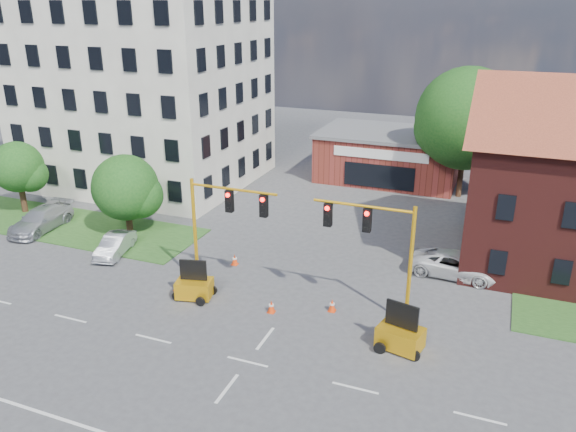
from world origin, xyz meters
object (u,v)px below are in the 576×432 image
object	(u,v)px
trailer_west	(194,287)
trailer_east	(400,335)
pickup_white	(457,265)
signal_mast_west	(220,222)
signal_mast_east	(378,246)

from	to	relation	value
trailer_west	trailer_east	size ratio (longest dim) A/B	0.94
trailer_east	pickup_white	xyz separation A→B (m)	(1.64, 8.60, 0.01)
trailer_west	pickup_white	bearing A→B (deg)	17.69
signal_mast_west	pickup_white	xyz separation A→B (m)	(12.16, 6.15, -3.19)
signal_mast_east	trailer_west	world-z (taller)	signal_mast_east
trailer_east	signal_mast_east	bearing A→B (deg)	139.35
trailer_west	trailer_east	xyz separation A→B (m)	(11.34, -0.70, 0.04)
trailer_west	signal_mast_west	bearing A→B (deg)	51.41
signal_mast_east	trailer_east	distance (m)	4.43
trailer_west	pickup_white	distance (m)	15.20
signal_mast_east	trailer_east	bearing A→B (deg)	-53.65
trailer_west	pickup_white	xyz separation A→B (m)	(12.98, 7.90, 0.05)
trailer_west	trailer_east	bearing A→B (deg)	-17.18
signal_mast_west	signal_mast_east	distance (m)	8.71
trailer_east	signal_mast_west	bearing A→B (deg)	179.84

